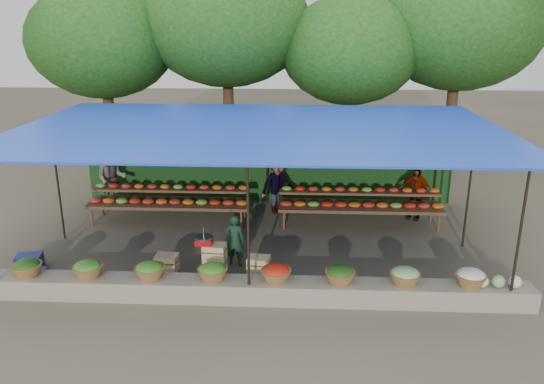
{
  "coord_description": "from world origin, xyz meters",
  "views": [
    {
      "loc": [
        0.87,
        -11.73,
        5.1
      ],
      "look_at": [
        0.28,
        0.2,
        1.22
      ],
      "focal_mm": 35.0,
      "sensor_mm": 36.0,
      "label": 1
    }
  ],
  "objects_px": {
    "crate_counter": "(214,265)",
    "weighing_scale": "(204,240)",
    "blue_crate_front": "(33,275)",
    "blue_crate_back": "(29,261)",
    "vendor_seated": "(235,240)"
  },
  "relations": [
    {
      "from": "weighing_scale",
      "to": "blue_crate_front",
      "type": "bearing_deg",
      "value": -174.43
    },
    {
      "from": "crate_counter",
      "to": "blue_crate_front",
      "type": "height_order",
      "value": "crate_counter"
    },
    {
      "from": "blue_crate_front",
      "to": "crate_counter",
      "type": "bearing_deg",
      "value": 28.98
    },
    {
      "from": "crate_counter",
      "to": "vendor_seated",
      "type": "relative_size",
      "value": 2.04
    },
    {
      "from": "blue_crate_back",
      "to": "blue_crate_front",
      "type": "bearing_deg",
      "value": -69.59
    },
    {
      "from": "crate_counter",
      "to": "vendor_seated",
      "type": "distance_m",
      "value": 0.81
    },
    {
      "from": "blue_crate_front",
      "to": "blue_crate_back",
      "type": "height_order",
      "value": "blue_crate_back"
    },
    {
      "from": "crate_counter",
      "to": "weighing_scale",
      "type": "distance_m",
      "value": 0.58
    },
    {
      "from": "weighing_scale",
      "to": "blue_crate_back",
      "type": "relative_size",
      "value": 0.72
    },
    {
      "from": "weighing_scale",
      "to": "blue_crate_back",
      "type": "distance_m",
      "value": 3.94
    },
    {
      "from": "crate_counter",
      "to": "blue_crate_back",
      "type": "bearing_deg",
      "value": 175.81
    },
    {
      "from": "weighing_scale",
      "to": "vendor_seated",
      "type": "height_order",
      "value": "vendor_seated"
    },
    {
      "from": "crate_counter",
      "to": "blue_crate_front",
      "type": "distance_m",
      "value": 3.67
    },
    {
      "from": "crate_counter",
      "to": "weighing_scale",
      "type": "height_order",
      "value": "weighing_scale"
    },
    {
      "from": "crate_counter",
      "to": "weighing_scale",
      "type": "bearing_deg",
      "value": 180.0
    }
  ]
}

